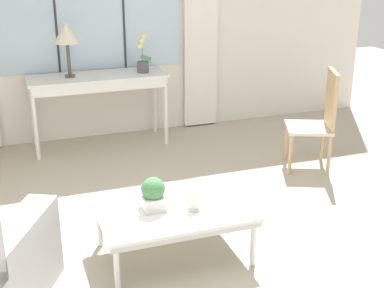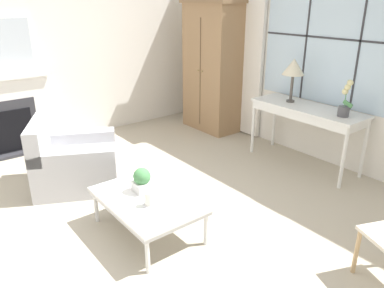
% 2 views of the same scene
% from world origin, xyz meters
% --- Properties ---
extents(ground_plane, '(14.00, 14.00, 0.00)m').
position_xyz_m(ground_plane, '(0.00, 0.00, 0.00)').
color(ground_plane, '#B2A893').
extents(wall_back_windowed, '(7.20, 0.14, 2.80)m').
position_xyz_m(wall_back_windowed, '(0.00, 3.02, 1.40)').
color(wall_back_windowed, silver).
rests_on(wall_back_windowed, ground_plane).
extents(wall_left, '(0.06, 7.20, 2.80)m').
position_xyz_m(wall_left, '(-3.03, 0.60, 1.40)').
color(wall_left, silver).
rests_on(wall_left, ground_plane).
extents(fireplace, '(0.34, 1.25, 1.92)m').
position_xyz_m(fireplace, '(-2.91, -0.34, 0.65)').
color(fireplace, '#2D2D33').
rests_on(fireplace, ground_plane).
extents(armoire, '(1.04, 0.58, 2.12)m').
position_xyz_m(armoire, '(-1.94, 2.69, 1.06)').
color(armoire, '#93704C').
rests_on(armoire, ground_plane).
extents(console_table, '(1.51, 0.54, 0.81)m').
position_xyz_m(console_table, '(-0.02, 2.67, 0.73)').
color(console_table, white).
rests_on(console_table, ground_plane).
extents(table_lamp, '(0.29, 0.29, 0.58)m').
position_xyz_m(table_lamp, '(-0.31, 2.68, 1.28)').
color(table_lamp, '#4C4742').
rests_on(table_lamp, console_table).
extents(potted_orchid, '(0.17, 0.13, 0.45)m').
position_xyz_m(potted_orchid, '(0.50, 2.64, 0.98)').
color(potted_orchid, '#4C4C51').
rests_on(potted_orchid, console_table).
extents(armchair_upholstered, '(1.18, 1.21, 0.83)m').
position_xyz_m(armchair_upholstered, '(-1.34, -0.02, 0.28)').
color(armchair_upholstered, '#B2B2B7').
rests_on(armchair_upholstered, ground_plane).
extents(coffee_table, '(1.08, 0.73, 0.38)m').
position_xyz_m(coffee_table, '(0.06, 0.15, 0.34)').
color(coffee_table, silver).
rests_on(coffee_table, ground_plane).
extents(potted_plant_small, '(0.17, 0.17, 0.24)m').
position_xyz_m(potted_plant_small, '(-0.08, 0.18, 0.50)').
color(potted_plant_small, white).
rests_on(potted_plant_small, coffee_table).
extents(pillar_candle, '(0.12, 0.12, 0.15)m').
position_xyz_m(pillar_candle, '(0.20, 0.09, 0.44)').
color(pillar_candle, silver).
rests_on(pillar_candle, coffee_table).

